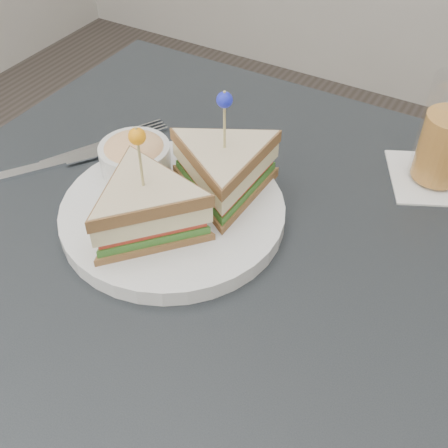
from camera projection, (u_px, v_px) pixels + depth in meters
table at (213, 302)px, 0.68m from camera, size 0.80×0.80×0.75m
plate_meal at (178, 190)px, 0.64m from camera, size 0.33×0.33×0.16m
cutlery_fork at (111, 142)px, 0.78m from camera, size 0.10×0.17×0.01m
cutlery_knife at (72, 159)px, 0.75m from camera, size 0.14×0.19×0.01m
drink_set at (447, 138)px, 0.68m from camera, size 0.15×0.15×0.14m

